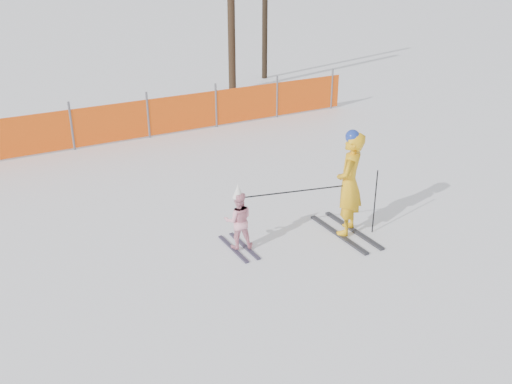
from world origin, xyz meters
TOP-DOWN VIEW (x-y plane):
  - ground at (0.00, 0.00)m, footprint 120.00×120.00m
  - adult at (1.63, 0.06)m, footprint 0.82×1.64m
  - child at (-0.33, 0.51)m, footprint 0.60×1.04m
  - ski_poles at (1.23, 0.11)m, footprint 2.30×0.65m
  - safety_fence at (-1.55, 7.05)m, footprint 16.27×0.06m
  - tree_trunks at (5.43, 11.09)m, footprint 2.24×1.47m

SIDE VIEW (x-z plane):
  - ground at x=0.00m, z-range 0.00..0.00m
  - child at x=-0.33m, z-range -0.05..1.15m
  - safety_fence at x=-1.55m, z-range -0.07..1.18m
  - ski_poles at x=1.23m, z-range 0.21..1.42m
  - adult at x=1.63m, z-range 0.00..1.97m
  - tree_trunks at x=5.43m, z-range -0.02..5.69m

